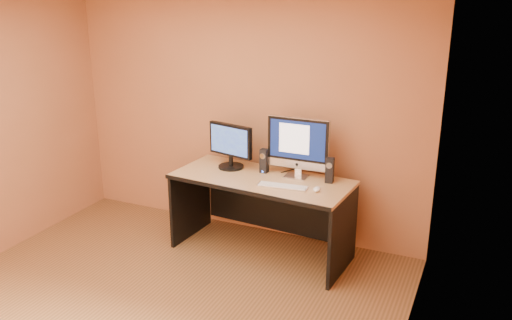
# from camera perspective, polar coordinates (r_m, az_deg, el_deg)

# --- Properties ---
(floor) EXTENTS (4.00, 4.00, 0.00)m
(floor) POSITION_cam_1_polar(r_m,az_deg,el_deg) (4.72, -12.04, -16.19)
(floor) COLOR brown
(floor) RESTS_ON ground
(walls) EXTENTS (4.00, 4.00, 2.60)m
(walls) POSITION_cam_1_polar(r_m,az_deg,el_deg) (4.14, -13.22, -1.13)
(walls) COLOR #A66743
(walls) RESTS_ON ground
(desk) EXTENTS (1.81, 0.90, 0.81)m
(desk) POSITION_cam_1_polar(r_m,az_deg,el_deg) (5.45, 0.55, -5.91)
(desk) COLOR tan
(desk) RESTS_ON ground
(imac) EXTENTS (0.63, 0.23, 0.60)m
(imac) POSITION_cam_1_polar(r_m,az_deg,el_deg) (5.25, 4.34, 1.33)
(imac) COLOR silver
(imac) RESTS_ON desk
(second_monitor) EXTENTS (0.57, 0.37, 0.46)m
(second_monitor) POSITION_cam_1_polar(r_m,az_deg,el_deg) (5.53, -2.67, 1.45)
(second_monitor) COLOR black
(second_monitor) RESTS_ON desk
(speaker_left) EXTENTS (0.08, 0.08, 0.24)m
(speaker_left) POSITION_cam_1_polar(r_m,az_deg,el_deg) (5.42, 0.88, -0.09)
(speaker_left) COLOR black
(speaker_left) RESTS_ON desk
(speaker_right) EXTENTS (0.08, 0.09, 0.24)m
(speaker_right) POSITION_cam_1_polar(r_m,az_deg,el_deg) (5.19, 7.77, -1.09)
(speaker_right) COLOR black
(speaker_right) RESTS_ON desk
(keyboard) EXTENTS (0.48, 0.17, 0.02)m
(keyboard) POSITION_cam_1_polar(r_m,az_deg,el_deg) (5.07, 2.79, -2.77)
(keyboard) COLOR silver
(keyboard) RESTS_ON desk
(mouse) EXTENTS (0.07, 0.12, 0.04)m
(mouse) POSITION_cam_1_polar(r_m,az_deg,el_deg) (5.00, 6.43, -3.06)
(mouse) COLOR white
(mouse) RESTS_ON desk
(cable_a) EXTENTS (0.03, 0.24, 0.01)m
(cable_a) POSITION_cam_1_polar(r_m,az_deg,el_deg) (5.41, 4.63, -1.48)
(cable_a) COLOR black
(cable_a) RESTS_ON desk
(cable_b) EXTENTS (0.10, 0.18, 0.01)m
(cable_b) POSITION_cam_1_polar(r_m,az_deg,el_deg) (5.50, 3.43, -1.12)
(cable_b) COLOR black
(cable_b) RESTS_ON desk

